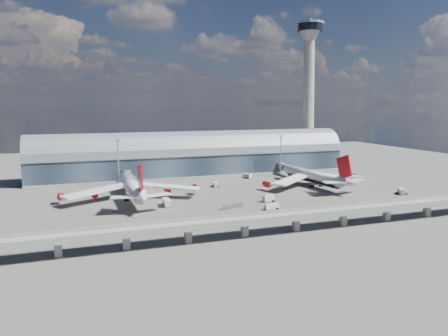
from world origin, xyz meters
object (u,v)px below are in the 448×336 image
object	(u,v)px
floodlight_mast_right	(281,154)
service_truck_5	(247,176)
service_truck_3	(401,192)
service_truck_0	(167,202)
cargo_train_1	(273,213)
cargo_train_2	(392,202)
service_truck_4	(216,184)
airliner_right	(315,177)
service_truck_2	(272,207)
control_tower	(308,94)
cargo_train_0	(233,206)
floodlight_mast_left	(118,162)
airliner_left	(132,187)
service_truck_1	(268,198)

from	to	relation	value
floodlight_mast_right	service_truck_5	bearing A→B (deg)	-178.03
floodlight_mast_right	service_truck_3	bearing A→B (deg)	-66.43
service_truck_0	service_truck_5	xyz separation A→B (m)	(62.52, 56.12, -0.25)
service_truck_5	cargo_train_1	bearing A→B (deg)	-127.28
service_truck_3	cargo_train_1	world-z (taller)	service_truck_3
cargo_train_2	service_truck_5	bearing A→B (deg)	26.63
service_truck_4	airliner_right	bearing A→B (deg)	-5.11
service_truck_4	cargo_train_2	bearing A→B (deg)	-34.01
service_truck_0	service_truck_3	distance (m)	117.82
service_truck_4	cargo_train_1	size ratio (longest dim) A/B	0.40
service_truck_3	airliner_right	bearing A→B (deg)	153.75
airliner_right	service_truck_2	bearing A→B (deg)	-144.08
floodlight_mast_right	cargo_train_2	xyz separation A→B (m)	(11.82, -88.01, -12.72)
control_tower	cargo_train_1	bearing A→B (deg)	-125.64
floodlight_mast_right	cargo_train_0	xyz separation A→B (m)	(-59.13, -70.06, -12.65)
service_truck_0	cargo_train_1	size ratio (longest dim) A/B	0.63
floodlight_mast_left	cargo_train_2	world-z (taller)	floodlight_mast_left
control_tower	service_truck_3	xyz separation A→B (m)	(-3.70, -99.73, -50.23)
airliner_left	cargo_train_0	size ratio (longest dim) A/B	6.21
service_truck_1	cargo_train_2	distance (m)	56.11
service_truck_2	cargo_train_2	world-z (taller)	service_truck_2
control_tower	cargo_train_0	xyz separation A→B (m)	(-94.13, -98.06, -50.65)
control_tower	service_truck_1	size ratio (longest dim) A/B	17.55
service_truck_1	cargo_train_1	xyz separation A→B (m)	(-8.99, -23.45, -0.74)
service_truck_1	cargo_train_2	world-z (taller)	service_truck_1
service_truck_0	service_truck_3	world-z (taller)	service_truck_0
airliner_right	service_truck_4	world-z (taller)	airliner_right
airliner_right	control_tower	bearing A→B (deg)	57.67
floodlight_mast_left	service_truck_2	bearing A→B (deg)	-54.47
airliner_right	service_truck_2	distance (m)	60.84
service_truck_1	cargo_train_1	world-z (taller)	service_truck_1
service_truck_5	cargo_train_0	world-z (taller)	service_truck_5
airliner_right	service_truck_0	size ratio (longest dim) A/B	8.06
service_truck_1	service_truck_3	distance (m)	70.76
service_truck_2	cargo_train_0	size ratio (longest dim) A/B	0.63
service_truck_5	cargo_train_2	size ratio (longest dim) A/B	0.79
control_tower	service_truck_1	bearing A→B (deg)	-128.72
control_tower	service_truck_3	distance (m)	111.73
service_truck_4	service_truck_0	bearing A→B (deg)	-121.43
service_truck_1	airliner_right	bearing A→B (deg)	-67.04
service_truck_3	cargo_train_2	size ratio (longest dim) A/B	0.76
service_truck_2	service_truck_4	world-z (taller)	service_truck_4
service_truck_4	cargo_train_1	world-z (taller)	service_truck_4
floodlight_mast_right	service_truck_5	world-z (taller)	floodlight_mast_right
control_tower	floodlight_mast_left	world-z (taller)	control_tower
airliner_left	floodlight_mast_left	bearing A→B (deg)	93.18
airliner_right	service_truck_3	distance (m)	45.13
control_tower	floodlight_mast_left	size ratio (longest dim) A/B	4.01
service_truck_2	service_truck_5	world-z (taller)	service_truck_5
service_truck_2	airliner_left	bearing A→B (deg)	44.04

